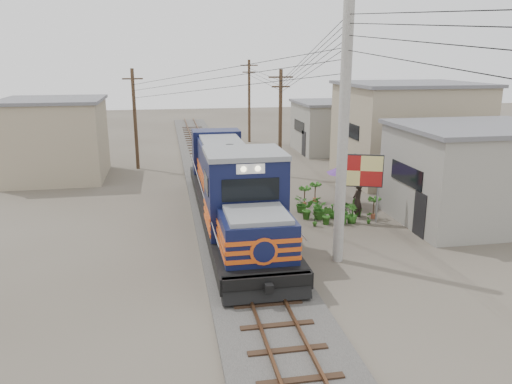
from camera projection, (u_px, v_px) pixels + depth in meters
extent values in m
plane|color=#473F35|center=(248.00, 261.00, 19.58)|extent=(120.00, 120.00, 0.00)
cube|color=#595651|center=(220.00, 193.00, 29.05)|extent=(3.60, 70.00, 0.16)
cube|color=#51331E|center=(211.00, 191.00, 28.91)|extent=(0.08, 70.00, 0.12)
cube|color=#51331E|center=(229.00, 190.00, 29.09)|extent=(0.08, 70.00, 0.12)
cube|color=black|center=(232.00, 208.00, 23.73)|extent=(3.03, 16.74, 0.58)
cube|color=black|center=(251.00, 256.00, 18.85)|extent=(2.30, 3.35, 0.68)
cube|color=black|center=(220.00, 187.00, 28.78)|extent=(2.30, 3.35, 0.68)
cube|color=#0E1334|center=(257.00, 238.00, 17.34)|extent=(2.49, 2.51, 1.57)
cube|color=#0E1334|center=(245.00, 195.00, 19.60)|extent=(2.97, 2.72, 3.24)
cube|color=slate|center=(244.00, 153.00, 19.16)|extent=(3.03, 2.86, 0.19)
cube|color=black|center=(251.00, 190.00, 18.15)|extent=(2.12, 0.06, 0.84)
cube|color=white|center=(251.00, 169.00, 17.93)|extent=(1.05, 0.06, 0.37)
cube|color=#0E1334|center=(225.00, 170.00, 25.87)|extent=(2.37, 10.25, 2.41)
cube|color=slate|center=(225.00, 146.00, 25.54)|extent=(2.12, 10.25, 0.19)
cube|color=#D04C13|center=(232.00, 197.00, 23.58)|extent=(3.07, 16.74, 0.15)
cube|color=#D04C13|center=(232.00, 190.00, 23.50)|extent=(3.07, 16.74, 0.15)
cube|color=#D04C13|center=(232.00, 184.00, 23.41)|extent=(3.07, 16.74, 0.15)
cylinder|color=#9E9B93|center=(343.00, 134.00, 18.39)|extent=(0.40, 0.40, 10.00)
cylinder|color=#4C3826|center=(280.00, 124.00, 32.72)|extent=(0.24, 0.24, 7.00)
cube|color=#4C3826|center=(281.00, 77.00, 31.93)|extent=(1.60, 0.10, 0.10)
cube|color=#4C3826|center=(281.00, 87.00, 32.09)|extent=(1.20, 0.10, 0.10)
cylinder|color=#4C3826|center=(249.00, 102.00, 46.00)|extent=(0.24, 0.24, 7.50)
cube|color=#4C3826|center=(249.00, 65.00, 45.14)|extent=(1.60, 0.10, 0.10)
cube|color=#4C3826|center=(249.00, 72.00, 45.30)|extent=(1.20, 0.10, 0.10)
cylinder|color=#4C3826|center=(135.00, 120.00, 34.87)|extent=(0.24, 0.24, 7.00)
cube|color=#4C3826|center=(132.00, 76.00, 34.08)|extent=(1.60, 0.10, 0.10)
cube|color=#4C3826|center=(133.00, 85.00, 34.24)|extent=(1.20, 0.10, 0.10)
cube|color=gray|center=(475.00, 176.00, 23.83)|extent=(7.00, 6.00, 4.50)
cube|color=slate|center=(480.00, 127.00, 23.21)|extent=(7.35, 6.30, 0.20)
cube|color=black|center=(406.00, 175.00, 23.16)|extent=(0.05, 3.00, 0.90)
cube|color=gray|center=(407.00, 133.00, 32.35)|extent=(8.00, 7.00, 6.00)
cube|color=slate|center=(411.00, 84.00, 31.53)|extent=(8.40, 7.35, 0.20)
cube|color=black|center=(349.00, 130.00, 31.57)|extent=(0.05, 3.50, 0.90)
cube|color=gray|center=(334.00, 128.00, 41.84)|extent=(6.00, 6.00, 4.00)
cube|color=slate|center=(335.00, 102.00, 41.29)|extent=(6.30, 6.30, 0.20)
cube|color=black|center=(299.00, 126.00, 41.26)|extent=(0.05, 3.00, 0.90)
cube|color=gray|center=(56.00, 141.00, 32.37)|extent=(6.00, 6.00, 5.00)
cube|color=slate|center=(51.00, 100.00, 31.68)|extent=(6.30, 6.30, 0.20)
cube|color=black|center=(5.00, 138.00, 31.78)|extent=(0.05, 3.00, 0.90)
cylinder|color=#99999E|center=(340.00, 197.00, 24.15)|extent=(0.10, 0.10, 2.45)
cylinder|color=#99999E|center=(377.00, 198.00, 23.87)|extent=(0.10, 0.10, 2.45)
cube|color=black|center=(360.00, 171.00, 23.66)|extent=(2.07, 0.84, 1.57)
cube|color=#AB1716|center=(360.00, 171.00, 23.63)|extent=(1.96, 0.77, 1.47)
cylinder|color=black|center=(344.00, 204.00, 26.96)|extent=(0.42, 0.42, 0.10)
cylinder|color=#99999E|center=(345.00, 187.00, 26.70)|extent=(0.05, 0.05, 2.09)
cone|color=#502777|center=(346.00, 168.00, 26.44)|extent=(2.58, 2.58, 0.52)
imported|color=black|center=(357.00, 201.00, 24.64)|extent=(0.78, 0.73, 1.79)
imported|color=#295F1B|center=(315.00, 219.00, 23.54)|extent=(0.38, 0.44, 0.69)
imported|color=#295F1B|center=(327.00, 215.00, 23.77)|extent=(0.63, 0.64, 0.91)
imported|color=#295F1B|center=(342.00, 215.00, 23.89)|extent=(0.89, 0.96, 0.90)
imported|color=#295F1B|center=(352.00, 214.00, 24.00)|extent=(0.66, 0.66, 0.93)
imported|color=#295F1B|center=(369.00, 218.00, 23.95)|extent=(0.32, 0.23, 0.60)
imported|color=#295F1B|center=(308.00, 209.00, 24.56)|extent=(0.58, 0.48, 1.01)
imported|color=#295F1B|center=(320.00, 209.00, 24.54)|extent=(1.04, 1.14, 1.08)
imported|color=#295F1B|center=(333.00, 210.00, 24.77)|extent=(0.61, 0.61, 0.78)
imported|color=#295F1B|center=(346.00, 209.00, 25.04)|extent=(0.43, 0.33, 0.75)
imported|color=#295F1B|center=(357.00, 207.00, 25.03)|extent=(0.62, 0.57, 0.92)
imported|color=#295F1B|center=(302.00, 204.00, 25.63)|extent=(0.94, 1.01, 0.93)
imported|color=#295F1B|center=(318.00, 204.00, 25.67)|extent=(0.65, 0.65, 0.84)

